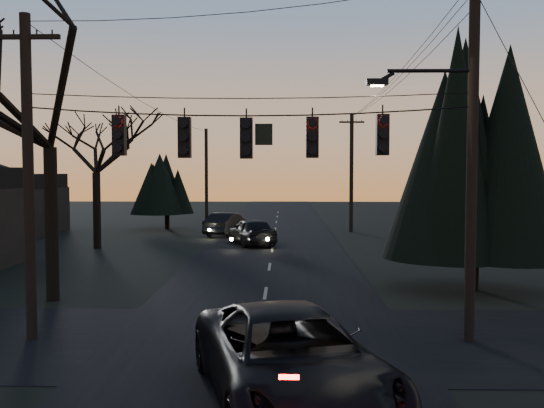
{
  "coord_description": "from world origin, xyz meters",
  "views": [
    {
      "loc": [
        0.68,
        -5.66,
        4.47
      ],
      "look_at": [
        0.36,
        10.14,
        3.58
      ],
      "focal_mm": 40.0,
      "sensor_mm": 36.0,
      "label": 1
    }
  ],
  "objects_px": {
    "utility_pole_far_l": "(207,222)",
    "bare_tree_left": "(49,85)",
    "suv_near": "(290,360)",
    "sedan_oncoming_b": "(228,224)",
    "utility_pole_left": "(32,339)",
    "sedan_oncoming_a": "(252,232)",
    "utility_pole_right": "(469,342)",
    "utility_pole_far_r": "(351,232)",
    "evergreen_right": "(476,161)"
  },
  "relations": [
    {
      "from": "utility_pole_far_l",
      "to": "bare_tree_left",
      "type": "xyz_separation_m",
      "value": [
        -1.26,
        -31.27,
        7.34
      ]
    },
    {
      "from": "suv_near",
      "to": "sedan_oncoming_b",
      "type": "height_order",
      "value": "suv_near"
    },
    {
      "from": "utility_pole_left",
      "to": "sedan_oncoming_b",
      "type": "height_order",
      "value": "utility_pole_left"
    },
    {
      "from": "suv_near",
      "to": "sedan_oncoming_a",
      "type": "height_order",
      "value": "suv_near"
    },
    {
      "from": "utility_pole_right",
      "to": "bare_tree_left",
      "type": "xyz_separation_m",
      "value": [
        -12.76,
        4.73,
        7.34
      ]
    },
    {
      "from": "suv_near",
      "to": "bare_tree_left",
      "type": "bearing_deg",
      "value": 116.42
    },
    {
      "from": "utility_pole_far_r",
      "to": "suv_near",
      "type": "xyz_separation_m",
      "value": [
        -4.7,
        -32.46,
        0.9
      ]
    },
    {
      "from": "utility_pole_right",
      "to": "bare_tree_left",
      "type": "bearing_deg",
      "value": 159.68
    },
    {
      "from": "bare_tree_left",
      "to": "sedan_oncoming_a",
      "type": "height_order",
      "value": "bare_tree_left"
    },
    {
      "from": "utility_pole_far_r",
      "to": "sedan_oncoming_a",
      "type": "distance_m",
      "value": 10.39
    },
    {
      "from": "bare_tree_left",
      "to": "utility_pole_right",
      "type": "bearing_deg",
      "value": -20.32
    },
    {
      "from": "suv_near",
      "to": "evergreen_right",
      "type": "bearing_deg",
      "value": 43.63
    },
    {
      "from": "sedan_oncoming_b",
      "to": "sedan_oncoming_a",
      "type": "bearing_deg",
      "value": 128.2
    },
    {
      "from": "bare_tree_left",
      "to": "suv_near",
      "type": "relative_size",
      "value": 1.65
    },
    {
      "from": "utility_pole_far_r",
      "to": "utility_pole_right",
      "type": "bearing_deg",
      "value": -90.0
    },
    {
      "from": "utility_pole_far_l",
      "to": "evergreen_right",
      "type": "xyz_separation_m",
      "value": [
        13.77,
        -29.09,
        4.81
      ]
    },
    {
      "from": "utility_pole_left",
      "to": "bare_tree_left",
      "type": "xyz_separation_m",
      "value": [
        -1.26,
        4.73,
        7.34
      ]
    },
    {
      "from": "suv_near",
      "to": "utility_pole_left",
      "type": "bearing_deg",
      "value": 131.91
    },
    {
      "from": "utility_pole_far_r",
      "to": "utility_pole_far_l",
      "type": "relative_size",
      "value": 1.06
    },
    {
      "from": "utility_pole_far_r",
      "to": "bare_tree_left",
      "type": "height_order",
      "value": "bare_tree_left"
    },
    {
      "from": "evergreen_right",
      "to": "utility_pole_far_l",
      "type": "bearing_deg",
      "value": 115.33
    },
    {
      "from": "utility_pole_far_r",
      "to": "utility_pole_far_l",
      "type": "xyz_separation_m",
      "value": [
        -11.5,
        8.0,
        0.0
      ]
    },
    {
      "from": "utility_pole_left",
      "to": "suv_near",
      "type": "bearing_deg",
      "value": -33.23
    },
    {
      "from": "utility_pole_right",
      "to": "suv_near",
      "type": "bearing_deg",
      "value": -136.53
    },
    {
      "from": "utility_pole_far_l",
      "to": "sedan_oncoming_b",
      "type": "xyz_separation_m",
      "value": [
        2.8,
        -10.47,
        0.77
      ]
    },
    {
      "from": "evergreen_right",
      "to": "sedan_oncoming_b",
      "type": "bearing_deg",
      "value": 120.5
    },
    {
      "from": "sedan_oncoming_a",
      "to": "sedan_oncoming_b",
      "type": "height_order",
      "value": "sedan_oncoming_a"
    },
    {
      "from": "utility_pole_far_l",
      "to": "sedan_oncoming_a",
      "type": "distance_m",
      "value": 16.55
    },
    {
      "from": "sedan_oncoming_b",
      "to": "utility_pole_right",
      "type": "bearing_deg",
      "value": 127.27
    },
    {
      "from": "utility_pole_left",
      "to": "utility_pole_far_l",
      "type": "distance_m",
      "value": 36.0
    },
    {
      "from": "sedan_oncoming_b",
      "to": "utility_pole_far_l",
      "type": "bearing_deg",
      "value": -56.57
    },
    {
      "from": "evergreen_right",
      "to": "sedan_oncoming_a",
      "type": "xyz_separation_m",
      "value": [
        -9.04,
        13.25,
        -4.0
      ]
    },
    {
      "from": "utility_pole_right",
      "to": "utility_pole_far_r",
      "type": "bearing_deg",
      "value": 90.0
    },
    {
      "from": "evergreen_right",
      "to": "bare_tree_left",
      "type": "bearing_deg",
      "value": -171.73
    },
    {
      "from": "sedan_oncoming_a",
      "to": "suv_near",
      "type": "bearing_deg",
      "value": 74.21
    },
    {
      "from": "utility_pole_left",
      "to": "sedan_oncoming_b",
      "type": "xyz_separation_m",
      "value": [
        2.8,
        25.53,
        0.77
      ]
    },
    {
      "from": "bare_tree_left",
      "to": "utility_pole_far_r",
      "type": "bearing_deg",
      "value": 61.27
    },
    {
      "from": "utility_pole_far_l",
      "to": "sedan_oncoming_a",
      "type": "bearing_deg",
      "value": -73.38
    },
    {
      "from": "utility_pole_far_r",
      "to": "evergreen_right",
      "type": "xyz_separation_m",
      "value": [
        2.27,
        -21.09,
        4.81
      ]
    },
    {
      "from": "utility_pole_right",
      "to": "evergreen_right",
      "type": "relative_size",
      "value": 1.18
    },
    {
      "from": "utility_pole_right",
      "to": "sedan_oncoming_b",
      "type": "xyz_separation_m",
      "value": [
        -8.7,
        25.53,
        0.77
      ]
    },
    {
      "from": "utility_pole_left",
      "to": "sedan_oncoming_a",
      "type": "bearing_deg",
      "value": 76.8
    },
    {
      "from": "utility_pole_right",
      "to": "sedan_oncoming_a",
      "type": "height_order",
      "value": "utility_pole_right"
    },
    {
      "from": "bare_tree_left",
      "to": "evergreen_right",
      "type": "distance_m",
      "value": 15.39
    },
    {
      "from": "utility_pole_right",
      "to": "suv_near",
      "type": "height_order",
      "value": "utility_pole_right"
    },
    {
      "from": "evergreen_right",
      "to": "sedan_oncoming_a",
      "type": "distance_m",
      "value": 16.53
    },
    {
      "from": "utility_pole_left",
      "to": "utility_pole_far_r",
      "type": "height_order",
      "value": "same"
    },
    {
      "from": "utility_pole_far_l",
      "to": "utility_pole_left",
      "type": "bearing_deg",
      "value": -90.0
    },
    {
      "from": "bare_tree_left",
      "to": "evergreen_right",
      "type": "xyz_separation_m",
      "value": [
        15.03,
        2.18,
        -2.52
      ]
    },
    {
      "from": "utility_pole_far_l",
      "to": "bare_tree_left",
      "type": "distance_m",
      "value": 32.15
    }
  ]
}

